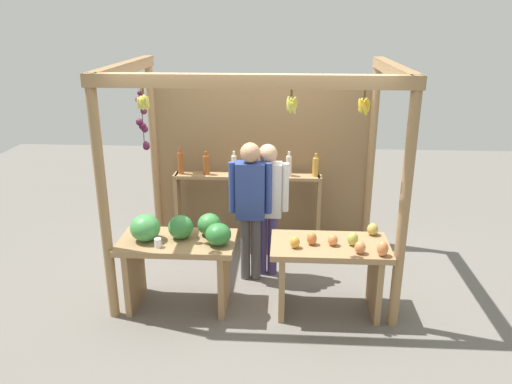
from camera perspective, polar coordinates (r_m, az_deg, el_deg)
name	(u,v)px	position (r m, az deg, el deg)	size (l,w,h in m)	color
ground_plane	(257,273)	(6.08, 0.11, -9.18)	(12.00, 12.00, 0.00)	slate
market_stall	(259,148)	(5.97, 0.30, 4.98)	(2.94, 2.05, 2.44)	#99754C
fruit_counter_left	(180,246)	(5.23, -8.67, -6.12)	(1.21, 0.64, 1.03)	#99754C
fruit_counter_right	(331,261)	(5.19, 8.47, -7.80)	(1.18, 0.64, 0.90)	#99754C
bottle_shelf_unit	(247,190)	(6.43, -0.99, 0.18)	(1.88, 0.22, 1.33)	#99754C
vendor_man	(250,200)	(5.57, -0.64, -0.88)	(0.48, 0.22, 1.63)	#4F4D51
vendor_woman	(267,199)	(5.70, 1.31, -0.77)	(0.48, 0.21, 1.58)	#493B77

